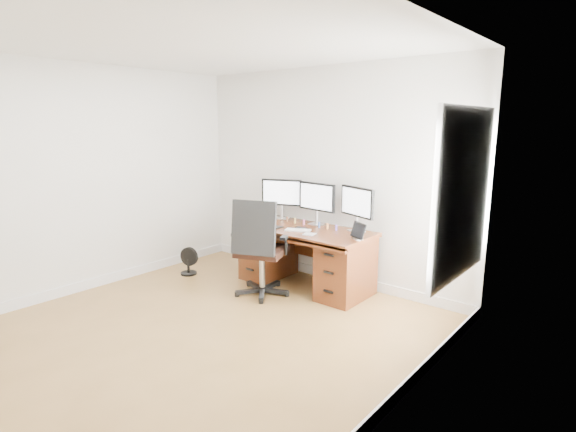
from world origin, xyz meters
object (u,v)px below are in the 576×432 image
Objects in this scene: desk at (305,255)px; floor_fan at (188,261)px; office_chair at (260,264)px; monitor_center at (317,198)px; keyboard at (298,230)px.

desk is 4.58× the size of floor_fan.
monitor_center is at bearing 54.06° from office_chair.
office_chair reaches higher than floor_fan.
floor_fan is 1.68m from keyboard.
monitor_center reaches higher than office_chair.
office_chair is (-0.21, -0.59, -0.02)m from desk.
floor_fan is at bearing 173.92° from keyboard.
office_chair is 1.29m from floor_fan.
desk is 0.40m from keyboard.
keyboard is (0.23, 0.41, 0.37)m from office_chair.
monitor_center is 1.83× the size of keyboard.
keyboard reaches higher than desk.
keyboard reaches higher than floor_fan.
monitor_center reaches higher than floor_fan.
floor_fan is 0.67× the size of monitor_center.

